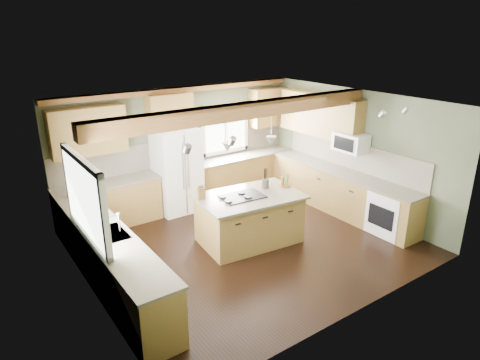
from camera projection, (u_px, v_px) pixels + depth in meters
floor at (247, 244)px, 7.92m from camera, size 5.60×5.60×0.00m
ceiling at (248, 103)px, 7.03m from camera, size 5.60×5.60×0.00m
wall_back at (180, 146)px, 9.39m from camera, size 5.60×0.00×5.60m
wall_left at (85, 217)px, 5.96m from camera, size 0.00×5.00×5.00m
wall_right at (355, 152)px, 8.99m from camera, size 0.00×5.00×5.00m
ceiling_beam at (245, 111)px, 7.12m from camera, size 5.55×0.26×0.26m
soffit_trim at (180, 90)px, 8.89m from camera, size 5.55×0.20×0.10m
backsplash_back at (181, 150)px, 9.41m from camera, size 5.58×0.03×0.58m
backsplash_right at (352, 155)px, 9.05m from camera, size 0.03×3.70×0.58m
base_cab_back_left at (109, 205)px, 8.49m from camera, size 2.02×0.60×0.88m
counter_back_left at (107, 184)px, 8.33m from camera, size 2.06×0.64×0.04m
base_cab_back_right at (243, 174)px, 10.26m from camera, size 2.62×0.60×0.88m
counter_back_right at (243, 156)px, 10.11m from camera, size 2.66×0.64×0.04m
base_cab_left at (112, 262)px, 6.45m from camera, size 0.60×3.70×0.88m
counter_left at (108, 235)px, 6.30m from camera, size 0.64×3.74×0.04m
base_cab_right at (340, 192)px, 9.16m from camera, size 0.60×3.70×0.88m
counter_right at (342, 172)px, 9.00m from camera, size 0.64×3.74×0.04m
upper_cab_back_left at (88, 131)px, 7.96m from camera, size 1.40×0.35×0.90m
upper_cab_over_fridge at (169, 111)px, 8.81m from camera, size 0.96×0.35×0.70m
upper_cab_right at (320, 115)px, 9.36m from camera, size 0.35×2.20×0.90m
upper_cab_back_corner at (268, 107)px, 10.28m from camera, size 0.90×0.35×0.90m
window_left at (83, 199)px, 5.92m from camera, size 0.04×1.60×1.05m
window_back at (224, 128)px, 9.92m from camera, size 1.10×0.04×1.00m
sink at (108, 235)px, 6.29m from camera, size 0.50×0.65×0.03m
faucet at (119, 223)px, 6.34m from camera, size 0.02×0.02×0.28m
dishwasher at (147, 306)px, 5.46m from camera, size 0.60×0.60×0.84m
oven at (391, 213)px, 8.16m from camera, size 0.60×0.72×0.84m
microwave at (350, 142)px, 8.75m from camera, size 0.40×0.70×0.38m
pendant_left at (227, 147)px, 7.18m from camera, size 0.18×0.18×0.16m
pendant_right at (271, 141)px, 7.58m from camera, size 0.18×0.18×0.16m
refrigerator at (177, 171)px, 9.08m from camera, size 0.90×0.74×1.80m
island at (249, 219)px, 7.87m from camera, size 1.85×1.25×0.88m
island_top at (249, 196)px, 7.71m from camera, size 1.98×1.38×0.04m
cooktop at (242, 196)px, 7.64m from camera, size 0.81×0.58×0.02m
knife_block at (201, 193)px, 7.51m from camera, size 0.14×0.11×0.21m
utensil_crock at (265, 183)px, 8.04m from camera, size 0.16×0.16×0.17m
bottle_tray at (285, 181)px, 8.12m from camera, size 0.30×0.30×0.22m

